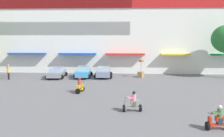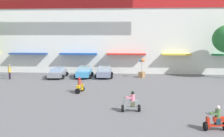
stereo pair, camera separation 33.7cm
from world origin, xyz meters
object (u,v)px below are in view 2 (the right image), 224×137
parked_car_1 (84,72)px  scooter_rider_3 (131,103)px  pedestrian_1 (10,72)px  scooter_rider_0 (80,86)px  parked_car_2 (104,72)px  scooter_rider_4 (216,120)px  balloon_vendor_cart (142,70)px  parked_car_0 (58,72)px  pedestrian_0 (9,70)px

parked_car_1 → scooter_rider_3: scooter_rider_3 is taller
pedestrian_1 → scooter_rider_0: bearing=-34.9°
parked_car_2 → scooter_rider_4: scooter_rider_4 is taller
balloon_vendor_cart → scooter_rider_3: bearing=-94.2°
parked_car_0 → pedestrian_1: size_ratio=2.66×
scooter_rider_0 → pedestrian_0: (-11.24, 9.27, 0.35)m
parked_car_0 → pedestrian_1: 5.92m
parked_car_2 → scooter_rider_0: 9.67m
parked_car_0 → scooter_rider_3: (9.73, -15.30, -0.06)m
parked_car_2 → scooter_rider_4: (8.79, -19.59, -0.10)m
scooter_rider_3 → balloon_vendor_cart: balloon_vendor_cart is taller
scooter_rider_3 → scooter_rider_4: 6.27m
parked_car_2 → balloon_vendor_cart: 4.93m
pedestrian_0 → parked_car_0: bearing=-2.9°
scooter_rider_0 → scooter_rider_3: 8.14m
scooter_rider_3 → pedestrian_1: (-15.37, 13.52, 0.30)m
parked_car_1 → pedestrian_0: bearing=-179.1°
scooter_rider_0 → pedestrian_0: bearing=140.5°
parked_car_0 → pedestrian_0: bearing=177.1°
scooter_rider_0 → pedestrian_0: pedestrian_0 is taller
scooter_rider_3 → pedestrian_0: size_ratio=0.93×
parked_car_0 → scooter_rider_0: (4.65, -8.94, -0.08)m
scooter_rider_4 → parked_car_2: bearing=114.2°
scooter_rider_3 → pedestrian_1: pedestrian_1 is taller
parked_car_1 → scooter_rider_4: bearing=-59.6°
scooter_rider_0 → scooter_rider_4: size_ratio=1.00×
balloon_vendor_cart → pedestrian_0: bearing=-177.8°
parked_car_2 → balloon_vendor_cart: bearing=4.4°
scooter_rider_0 → pedestrian_1: (-10.29, 7.17, 0.33)m
parked_car_1 → parked_car_2: bearing=3.1°
scooter_rider_0 → parked_car_2: bearing=81.8°
parked_car_0 → pedestrian_0: size_ratio=2.63×
balloon_vendor_cart → parked_car_0: bearing=-174.7°
parked_car_2 → pedestrian_0: size_ratio=2.50×
pedestrian_0 → pedestrian_1: 2.31m
parked_car_1 → parked_car_2: (2.62, 0.14, -0.02)m
parked_car_2 → scooter_rider_0: size_ratio=2.72×
scooter_rider_3 → pedestrian_0: 22.60m
parked_car_2 → scooter_rider_3: (3.71, -15.92, -0.08)m
parked_car_1 → pedestrian_1: 9.32m
parked_car_0 → pedestrian_1: pedestrian_1 is taller
parked_car_2 → parked_car_0: bearing=-174.1°
parked_car_2 → balloon_vendor_cart: (4.91, 0.38, 0.23)m
scooter_rider_0 → scooter_rider_3: scooter_rider_3 is taller
parked_car_2 → pedestrian_1: bearing=-168.4°
scooter_rider_4 → parked_car_0: bearing=128.0°
parked_car_2 → scooter_rider_3: bearing=-76.9°
balloon_vendor_cart → scooter_rider_4: bearing=-79.0°
scooter_rider_3 → balloon_vendor_cart: (1.20, 16.30, 0.32)m
scooter_rider_4 → balloon_vendor_cart: bearing=101.0°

